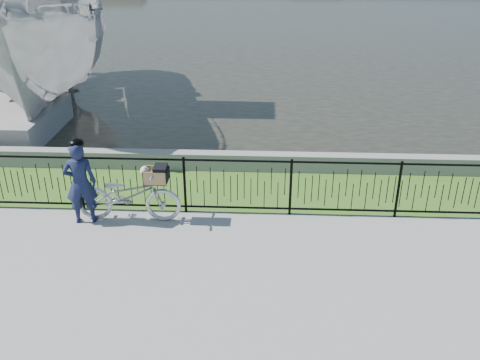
{
  "coord_description": "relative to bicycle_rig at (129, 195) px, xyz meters",
  "views": [
    {
      "loc": [
        0.47,
        -7.38,
        5.09
      ],
      "look_at": [
        0.08,
        1.0,
        1.0
      ],
      "focal_mm": 40.0,
      "sensor_mm": 36.0,
      "label": 1
    }
  ],
  "objects": [
    {
      "name": "bicycle_rig",
      "position": [
        0.0,
        0.0,
        0.0
      ],
      "size": [
        1.95,
        0.68,
        1.14
      ],
      "color": "#B7BCC5",
      "rests_on": "ground"
    },
    {
      "name": "boat_near",
      "position": [
        -3.85,
        6.68,
        1.4
      ],
      "size": [
        5.39,
        9.81,
        5.38
      ],
      "color": "#A7A7A7",
      "rests_on": "water"
    },
    {
      "name": "grass_strip",
      "position": [
        2.0,
        1.34,
        -0.52
      ],
      "size": [
        60.0,
        2.0,
        0.01
      ],
      "primitive_type": "cube",
      "color": "#3B631F",
      "rests_on": "ground"
    },
    {
      "name": "ground",
      "position": [
        2.0,
        -1.26,
        -0.52
      ],
      "size": [
        120.0,
        120.0,
        0.0
      ],
      "primitive_type": "plane",
      "color": "gray",
      "rests_on": "ground"
    },
    {
      "name": "quay_wall",
      "position": [
        2.0,
        2.34,
        -0.32
      ],
      "size": [
        60.0,
        0.3,
        0.4
      ],
      "primitive_type": "cube",
      "color": "gray",
      "rests_on": "ground"
    },
    {
      "name": "cyclist",
      "position": [
        -0.84,
        -0.11,
        0.3
      ],
      "size": [
        0.64,
        0.49,
        1.65
      ],
      "color": "#141A38",
      "rests_on": "ground"
    },
    {
      "name": "fence",
      "position": [
        2.0,
        0.34,
        0.05
      ],
      "size": [
        14.0,
        0.06,
        1.15
      ],
      "primitive_type": null,
      "color": "black",
      "rests_on": "ground"
    }
  ]
}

